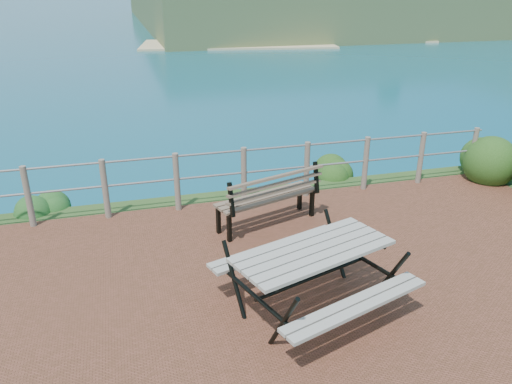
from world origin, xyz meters
TOP-DOWN VIEW (x-y plane):
  - ground at (0.00, 0.00)m, footprint 10.00×7.00m
  - safety_railing at (0.00, 3.35)m, footprint 9.40×0.10m
  - picnic_table at (0.01, 0.17)m, footprint 2.00×1.55m
  - park_bench at (0.13, 2.41)m, footprint 1.75×0.94m
  - shrub_right_edge at (4.82, 3.35)m, footprint 1.15×1.15m
  - shrub_lip_west at (-3.40, 4.01)m, footprint 0.69×0.69m
  - shrub_lip_east at (2.19, 4.31)m, footprint 0.72×0.72m

SIDE VIEW (x-z plane):
  - ground at x=0.00m, z-range -0.06..0.06m
  - shrub_right_edge at x=4.82m, z-range -0.82..0.82m
  - shrub_lip_west at x=-3.40m, z-range -0.20..0.20m
  - shrub_lip_east at x=2.19m, z-range -0.22..0.22m
  - picnic_table at x=0.01m, z-range 0.11..0.89m
  - safety_railing at x=0.00m, z-range 0.07..1.07m
  - park_bench at x=0.13m, z-range 0.15..1.11m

